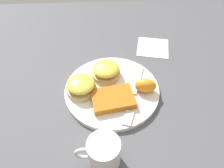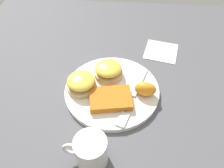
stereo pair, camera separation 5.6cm
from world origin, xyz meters
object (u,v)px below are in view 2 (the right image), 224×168
Objects in this scene: sandwich_benedict_right at (81,83)px; orange_wedge at (145,89)px; fork at (132,99)px; cup at (91,151)px; hashbrown_patty at (112,99)px; sandwich_benedict_left at (108,70)px.

sandwich_benedict_right is 1.44× the size of orange_wedge.
cup is (0.09, 0.18, 0.03)m from fork.
orange_wedge is (-0.09, -0.03, 0.01)m from hashbrown_patty.
sandwich_benedict_right is 0.86× the size of cup.
sandwich_benedict_right is 0.75× the size of hashbrown_patty.
fork is (0.03, 0.02, -0.02)m from orange_wedge.
cup is (0.03, 0.16, 0.02)m from hashbrown_patty.
fork is (-0.08, 0.09, -0.02)m from sandwich_benedict_left.
fork is (-0.15, 0.03, -0.02)m from sandwich_benedict_right.
sandwich_benedict_left is at bearing -78.98° from hashbrown_patty.
orange_wedge is 0.23m from cup.
cup is at bearing 62.91° from fork.
sandwich_benedict_left is 0.26m from cup.
fork is at bearing -169.77° from hashbrown_patty.
sandwich_benedict_left is 1.44× the size of orange_wedge.
sandwich_benedict_left reaches higher than hashbrown_patty.
sandwich_benedict_right reaches higher than fork.
sandwich_benedict_left is 0.75× the size of hashbrown_patty.
sandwich_benedict_left is 0.09m from sandwich_benedict_right.
sandwich_benedict_right is 0.10m from hashbrown_patty.
orange_wedge is 0.28× the size of fork.
sandwich_benedict_right is 0.18m from orange_wedge.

